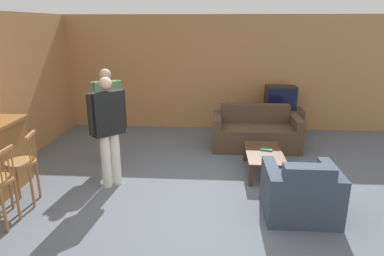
# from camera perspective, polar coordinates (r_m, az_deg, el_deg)

# --- Properties ---
(ground_plane) EXTENTS (24.00, 24.00, 0.00)m
(ground_plane) POSITION_cam_1_polar(r_m,az_deg,el_deg) (4.86, 0.66, -12.65)
(ground_plane) COLOR #565B66
(wall_back) EXTENTS (9.40, 0.08, 2.60)m
(wall_back) POSITION_cam_1_polar(r_m,az_deg,el_deg) (7.99, 2.15, 9.09)
(wall_back) COLOR #B27A47
(wall_back) RESTS_ON ground_plane
(wall_left) EXTENTS (0.08, 8.70, 2.60)m
(wall_left) POSITION_cam_1_polar(r_m,az_deg,el_deg) (6.65, -27.98, 5.49)
(wall_left) COLOR #B27A47
(wall_left) RESTS_ON ground_plane
(bar_chair_mid) EXTENTS (0.46, 0.46, 1.01)m
(bar_chair_mid) POSITION_cam_1_polar(r_m,az_deg,el_deg) (5.20, -26.34, -5.83)
(bar_chair_mid) COLOR #996638
(bar_chair_mid) RESTS_ON ground_plane
(couch_far) EXTENTS (1.71, 0.86, 0.83)m
(couch_far) POSITION_cam_1_polar(r_m,az_deg,el_deg) (6.98, 10.50, -0.76)
(couch_far) COLOR #4C3828
(couch_far) RESTS_ON ground_plane
(armchair_near) EXTENTS (0.92, 0.81, 0.81)m
(armchair_near) POSITION_cam_1_polar(r_m,az_deg,el_deg) (4.69, 17.64, -10.39)
(armchair_near) COLOR #384251
(armchair_near) RESTS_ON ground_plane
(coffee_table) EXTENTS (0.59, 1.10, 0.37)m
(coffee_table) POSITION_cam_1_polar(r_m,az_deg,el_deg) (5.81, 11.90, -4.39)
(coffee_table) COLOR #472D1E
(coffee_table) RESTS_ON ground_plane
(tv_unit) EXTENTS (1.02, 0.53, 0.58)m
(tv_unit) POSITION_cam_1_polar(r_m,az_deg,el_deg) (7.96, 14.22, 1.10)
(tv_unit) COLOR #513823
(tv_unit) RESTS_ON ground_plane
(tv) EXTENTS (0.66, 0.41, 0.51)m
(tv) POSITION_cam_1_polar(r_m,az_deg,el_deg) (7.83, 14.52, 4.94)
(tv) COLOR black
(tv) RESTS_ON tv_unit
(book_on_table) EXTENTS (0.22, 0.16, 0.02)m
(book_on_table) POSITION_cam_1_polar(r_m,az_deg,el_deg) (5.88, 12.29, -3.52)
(book_on_table) COLOR #33704C
(book_on_table) RESTS_ON coffee_table
(person_by_window) EXTENTS (0.46, 0.32, 1.69)m
(person_by_window) POSITION_cam_1_polar(r_m,az_deg,el_deg) (6.03, -13.86, 2.75)
(person_by_window) COLOR #756B5B
(person_by_window) RESTS_ON ground_plane
(person_by_counter) EXTENTS (0.46, 0.46, 1.68)m
(person_by_counter) POSITION_cam_1_polar(r_m,az_deg,el_deg) (5.21, -13.76, 0.24)
(person_by_counter) COLOR silver
(person_by_counter) RESTS_ON ground_plane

